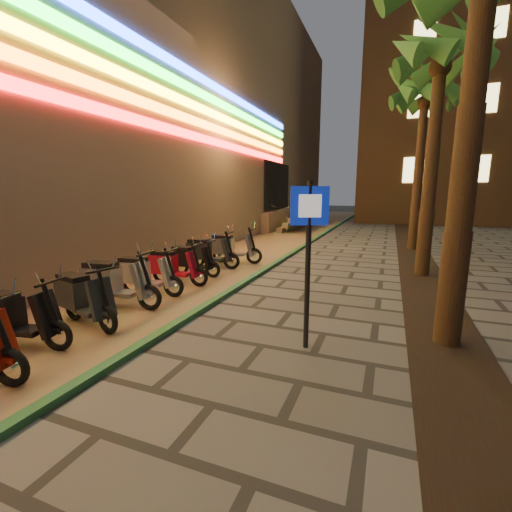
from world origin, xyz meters
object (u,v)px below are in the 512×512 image
at_px(scooter_5, 113,282).
at_px(scooter_9, 207,252).
at_px(pedestrian_sign, 309,243).
at_px(scooter_7, 172,266).
at_px(scooter_4, 82,297).
at_px(scooter_8, 190,259).
at_px(scooter_10, 230,247).
at_px(scooter_6, 143,274).
at_px(scooter_3, 12,317).

distance_m(scooter_5, scooter_9, 4.07).
distance_m(pedestrian_sign, scooter_7, 4.97).
relative_size(scooter_4, scooter_8, 1.08).
bearing_deg(scooter_8, pedestrian_sign, -39.11).
xyz_separation_m(scooter_7, scooter_10, (0.22, 3.10, 0.05)).
bearing_deg(scooter_6, scooter_9, 83.39).
relative_size(scooter_3, scooter_4, 0.97).
height_order(scooter_3, scooter_8, scooter_3).
relative_size(scooter_4, scooter_7, 1.03).
relative_size(scooter_5, scooter_8, 1.15).
relative_size(pedestrian_sign, scooter_10, 1.44).
distance_m(scooter_4, scooter_7, 2.97).
xyz_separation_m(scooter_9, scooter_10, (0.34, 1.04, 0.02)).
xyz_separation_m(scooter_7, scooter_9, (-0.11, 2.06, 0.03)).
height_order(scooter_3, scooter_6, scooter_6).
distance_m(scooter_4, scooter_8, 3.99).
bearing_deg(scooter_7, pedestrian_sign, -34.74).
bearing_deg(scooter_5, pedestrian_sign, -12.46).
relative_size(scooter_9, scooter_10, 0.97).
relative_size(scooter_6, scooter_7, 1.01).
bearing_deg(scooter_3, scooter_4, 67.98).
bearing_deg(scooter_3, scooter_7, 77.13).
xyz_separation_m(scooter_3, scooter_8, (0.02, 5.11, -0.02)).
bearing_deg(scooter_3, pedestrian_sign, 10.00).
bearing_deg(pedestrian_sign, scooter_5, 150.75).
height_order(scooter_6, scooter_9, scooter_9).
xyz_separation_m(scooter_5, scooter_7, (0.08, 2.01, -0.05)).
bearing_deg(scooter_10, scooter_4, -100.24).
relative_size(scooter_3, scooter_6, 0.99).
bearing_deg(scooter_5, scooter_9, 83.52).
distance_m(scooter_8, scooter_9, 1.04).
relative_size(scooter_3, scooter_7, 1.00).
distance_m(scooter_7, scooter_10, 3.11).
distance_m(scooter_3, scooter_8, 5.11).
height_order(scooter_3, scooter_7, scooter_3).
bearing_deg(scooter_6, scooter_5, -96.42).
relative_size(scooter_7, scooter_9, 0.94).
height_order(pedestrian_sign, scooter_3, pedestrian_sign).
distance_m(scooter_4, scooter_5, 0.98).
distance_m(scooter_3, scooter_9, 6.15).
height_order(scooter_4, scooter_8, scooter_4).
bearing_deg(scooter_4, scooter_3, -87.28).
height_order(scooter_4, scooter_10, scooter_10).
relative_size(pedestrian_sign, scooter_6, 1.56).
bearing_deg(scooter_6, scooter_3, -97.61).
height_order(scooter_3, scooter_9, scooter_9).
xyz_separation_m(scooter_6, scooter_7, (0.09, 1.04, -0.01)).
height_order(scooter_5, scooter_8, scooter_5).
bearing_deg(scooter_10, scooter_3, -101.75).
bearing_deg(scooter_9, scooter_7, -95.62).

